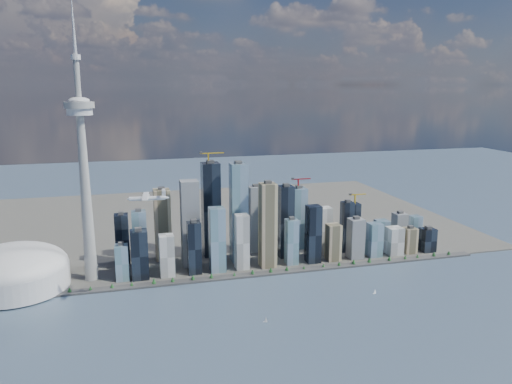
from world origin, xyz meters
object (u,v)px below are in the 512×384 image
object	(u,v)px
needle_tower	(84,167)
dome_stadium	(15,270)
sailboat_east	(375,292)
sailboat_west	(266,320)
airplane	(148,198)

from	to	relation	value
needle_tower	dome_stadium	xyz separation A→B (m)	(-140.00, -10.00, -196.40)
needle_tower	sailboat_east	xyz separation A→B (m)	(528.69, -209.09, -232.68)
sailboat_west	airplane	bearing A→B (deg)	168.60
airplane	sailboat_east	bearing A→B (deg)	-1.44
sailboat_west	sailboat_east	world-z (taller)	sailboat_west
dome_stadium	sailboat_west	bearing A→B (deg)	-30.78
needle_tower	sailboat_east	size ratio (longest dim) A/B	55.93
dome_stadium	airplane	bearing A→B (deg)	-30.87
airplane	sailboat_east	xyz separation A→B (m)	(415.70, -47.82, -199.61)
dome_stadium	sailboat_east	distance (m)	698.64
airplane	sailboat_east	distance (m)	463.61
dome_stadium	sailboat_east	xyz separation A→B (m)	(668.69, -199.09, -36.28)
dome_stadium	airplane	xyz separation A→B (m)	(252.99, -151.26, 163.33)
needle_tower	dome_stadium	distance (m)	241.40
sailboat_east	needle_tower	bearing A→B (deg)	148.01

